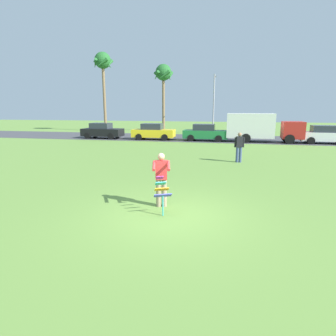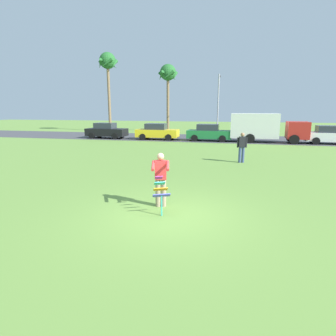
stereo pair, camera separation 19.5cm
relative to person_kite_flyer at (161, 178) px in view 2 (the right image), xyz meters
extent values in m
plane|color=olive|center=(0.40, -0.68, -0.95)|extent=(120.00, 120.00, 0.00)
cube|color=#424247|center=(0.40, 21.36, -0.95)|extent=(120.00, 8.00, 0.01)
cylinder|color=gray|center=(0.08, 0.04, -0.50)|extent=(0.16, 0.16, 0.90)
cylinder|color=gray|center=(-0.09, 0.00, -0.50)|extent=(0.16, 0.16, 0.90)
cube|color=red|center=(0.00, 0.02, 0.25)|extent=(0.40, 0.30, 0.60)
sphere|color=tan|center=(0.00, 0.02, 0.67)|extent=(0.22, 0.22, 0.22)
cylinder|color=red|center=(0.27, -0.17, 0.43)|extent=(0.22, 0.59, 0.24)
cylinder|color=red|center=(-0.16, -0.27, 0.43)|extent=(0.22, 0.59, 0.24)
cube|color=#D83399|center=(0.02, -0.31, 0.08)|extent=(0.26, 0.22, 0.12)
cube|color=#33BFBF|center=(0.09, -0.46, -0.06)|extent=(0.35, 0.26, 0.12)
cube|color=orange|center=(0.16, -0.61, -0.19)|extent=(0.44, 0.30, 0.12)
cube|color=#4C4CCC|center=(0.22, -0.76, -0.33)|extent=(0.52, 0.34, 0.12)
cylinder|color=#33BFBF|center=(0.22, -0.76, -0.64)|extent=(0.04, 0.04, 0.62)
cube|color=black|center=(-10.85, 18.96, -0.31)|extent=(4.24, 1.79, 0.76)
cube|color=#282D38|center=(-11.00, 18.96, 0.35)|extent=(2.05, 1.44, 0.60)
cylinder|color=black|center=(-9.53, 19.74, -0.63)|extent=(0.64, 0.23, 0.64)
cylinder|color=black|center=(-9.57, 18.12, -0.63)|extent=(0.64, 0.23, 0.64)
cylinder|color=black|center=(-12.13, 19.80, -0.63)|extent=(0.64, 0.23, 0.64)
cylinder|color=black|center=(-12.17, 18.18, -0.63)|extent=(0.64, 0.23, 0.64)
cube|color=yellow|center=(-5.35, 18.96, -0.31)|extent=(4.23, 1.77, 0.76)
cube|color=#282D38|center=(-5.50, 18.96, 0.35)|extent=(2.04, 1.43, 0.60)
cylinder|color=black|center=(-4.06, 19.79, -0.63)|extent=(0.64, 0.23, 0.64)
cylinder|color=black|center=(-4.03, 18.17, -0.63)|extent=(0.64, 0.23, 0.64)
cylinder|color=black|center=(-6.66, 19.75, -0.63)|extent=(0.64, 0.23, 0.64)
cylinder|color=black|center=(-6.63, 18.13, -0.63)|extent=(0.64, 0.23, 0.64)
cube|color=#1E7238|center=(-0.18, 18.96, -0.31)|extent=(4.23, 1.77, 0.76)
cube|color=#282D38|center=(-0.33, 18.96, 0.35)|extent=(2.04, 1.43, 0.60)
cylinder|color=black|center=(1.14, 19.75, -0.63)|extent=(0.64, 0.23, 0.64)
cylinder|color=black|center=(1.11, 18.13, -0.63)|extent=(0.64, 0.23, 0.64)
cylinder|color=black|center=(-1.47, 19.79, -0.63)|extent=(0.64, 0.23, 0.64)
cylinder|color=black|center=(-1.49, 18.18, -0.63)|extent=(0.64, 0.23, 0.64)
cube|color=#B2231E|center=(7.63, 18.90, 0.22)|extent=(1.84, 1.94, 1.50)
cube|color=silver|center=(3.93, 18.98, 0.57)|extent=(4.24, 2.09, 2.20)
cylinder|color=black|center=(7.30, 19.82, -0.53)|extent=(0.85, 0.30, 0.84)
cylinder|color=black|center=(7.26, 17.98, -0.53)|extent=(0.85, 0.30, 0.84)
cylinder|color=black|center=(3.60, 19.91, -0.53)|extent=(0.85, 0.30, 0.84)
cylinder|color=black|center=(3.55, 18.07, -0.53)|extent=(0.85, 0.30, 0.84)
cube|color=white|center=(10.37, 18.96, -0.31)|extent=(4.24, 1.81, 0.76)
cube|color=#282D38|center=(10.22, 18.96, 0.35)|extent=(2.05, 1.45, 0.60)
cylinder|color=black|center=(9.09, 19.80, -0.63)|extent=(0.65, 0.24, 0.64)
cylinder|color=black|center=(9.05, 18.19, -0.63)|extent=(0.65, 0.24, 0.64)
cylinder|color=brown|center=(-14.36, 27.47, 3.53)|extent=(0.36, 0.36, 8.96)
sphere|color=#236028|center=(-14.36, 27.47, 8.21)|extent=(2.10, 2.10, 2.10)
cone|color=#236028|center=(-13.41, 27.47, 7.76)|extent=(0.44, 1.56, 1.28)
cone|color=#236028|center=(-14.06, 28.38, 7.76)|extent=(1.62, 0.90, 1.28)
cone|color=#236028|center=(-15.13, 28.03, 7.76)|extent=(1.27, 1.52, 1.28)
cone|color=#236028|center=(-15.13, 26.92, 7.76)|extent=(1.27, 1.52, 1.28)
cone|color=#236028|center=(-14.06, 26.57, 7.76)|extent=(1.62, 0.90, 1.28)
cylinder|color=brown|center=(-6.70, 29.25, 2.79)|extent=(0.36, 0.36, 7.49)
sphere|color=#236028|center=(-6.70, 29.25, 6.74)|extent=(2.10, 2.10, 2.10)
cone|color=#236028|center=(-5.75, 29.25, 6.29)|extent=(0.44, 1.56, 1.28)
cone|color=#236028|center=(-6.41, 30.15, 6.29)|extent=(1.62, 0.90, 1.28)
cone|color=#236028|center=(-7.47, 29.80, 6.29)|extent=(1.27, 1.52, 1.28)
cone|color=#236028|center=(-7.47, 28.69, 6.29)|extent=(1.27, 1.52, 1.28)
cone|color=#236028|center=(-6.41, 28.34, 6.29)|extent=(1.62, 0.90, 1.28)
cylinder|color=#9E9EA3|center=(0.11, 26.33, 2.55)|extent=(0.16, 0.16, 7.00)
cylinder|color=#9E9EA3|center=(0.11, 27.03, 5.95)|extent=(0.10, 1.40, 0.10)
cube|color=#4C4C51|center=(0.11, 27.68, 5.91)|extent=(0.24, 0.44, 0.16)
cylinder|color=#384772|center=(2.72, 8.31, -0.50)|extent=(0.16, 0.16, 0.90)
cylinder|color=#384772|center=(2.54, 8.28, -0.50)|extent=(0.16, 0.16, 0.90)
cube|color=black|center=(2.63, 8.29, 0.25)|extent=(0.40, 0.28, 0.60)
sphere|color=#9E7051|center=(2.63, 8.29, 0.67)|extent=(0.22, 0.22, 0.22)
cylinder|color=black|center=(2.87, 8.34, 0.21)|extent=(0.09, 0.09, 0.58)
cylinder|color=black|center=(2.40, 8.25, 0.21)|extent=(0.09, 0.09, 0.58)
camera|label=1|loc=(2.01, -8.31, 2.13)|focal=30.04mm
camera|label=2|loc=(2.20, -8.27, 2.13)|focal=30.04mm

